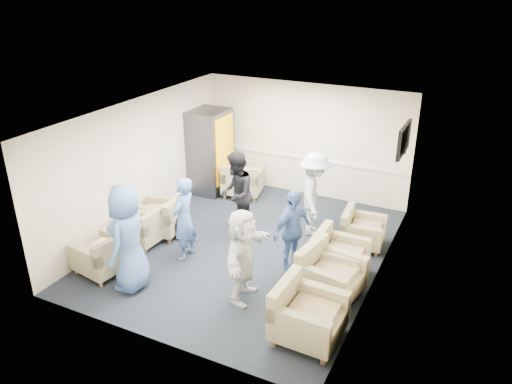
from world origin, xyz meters
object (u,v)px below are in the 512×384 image
at_px(armchair_left_mid, 144,228).
at_px(person_back_right, 314,194).
at_px(person_mid_left, 184,219).
at_px(person_front_right, 243,256).
at_px(armchair_right_midnear, 327,276).
at_px(person_back_left, 236,194).
at_px(person_front_left, 128,238).
at_px(armchair_right_near, 305,316).
at_px(armchair_right_far, 360,231).
at_px(vending_machine, 210,151).
at_px(person_mid_right, 292,231).
at_px(armchair_corner, 242,182).
at_px(armchair_right_midfar, 337,257).
at_px(armchair_left_far, 162,218).
at_px(armchair_left_near, 104,256).

bearing_deg(armchair_left_mid, person_back_right, 125.60).
relative_size(person_mid_left, person_front_right, 1.00).
relative_size(armchair_right_midnear, person_back_left, 0.61).
bearing_deg(person_front_left, armchair_right_near, 80.83).
bearing_deg(armchair_right_far, vending_machine, 70.31).
relative_size(armchair_right_far, vending_machine, 0.42).
relative_size(armchair_left_mid, person_front_right, 0.52).
distance_m(armchair_left_mid, person_back_right, 3.46).
relative_size(person_mid_left, person_mid_right, 1.05).
height_order(person_back_left, person_front_right, person_back_left).
bearing_deg(armchair_corner, armchair_right_far, 148.20).
bearing_deg(armchair_right_far, person_back_left, 99.26).
bearing_deg(armchair_right_far, person_mid_right, 141.75).
relative_size(armchair_right_midnear, person_mid_right, 0.69).
height_order(armchair_right_midfar, armchair_right_far, armchair_right_midfar).
distance_m(armchair_left_mid, armchair_right_far, 4.27).
distance_m(person_front_left, person_mid_left, 1.25).
relative_size(armchair_right_far, person_mid_left, 0.52).
xyz_separation_m(armchair_left_far, vending_machine, (-0.24, 2.37, 0.67)).
bearing_deg(vending_machine, person_front_left, -77.75).
relative_size(armchair_left_mid, armchair_right_far, 0.99).
distance_m(armchair_right_near, person_front_right, 1.41).
xyz_separation_m(armchair_left_mid, person_mid_right, (2.97, 0.41, 0.45)).
height_order(armchair_corner, person_back_left, person_back_left).
bearing_deg(person_mid_right, person_front_right, -176.78).
distance_m(person_front_left, person_mid_right, 2.82).
height_order(armchair_left_near, armchair_left_far, armchair_left_far).
bearing_deg(person_back_left, armchair_left_far, -85.67).
relative_size(person_back_left, person_back_right, 1.01).
bearing_deg(armchair_left_mid, armchair_corner, 169.31).
relative_size(person_front_left, person_front_right, 1.17).
relative_size(armchair_right_midfar, person_mid_left, 0.55).
distance_m(armchair_left_mid, armchair_right_near, 4.07).
bearing_deg(person_back_left, person_mid_right, 41.18).
bearing_deg(armchair_right_far, person_back_right, 80.70).
distance_m(armchair_left_far, person_back_right, 3.14).
distance_m(person_back_right, person_front_right, 2.66).
bearing_deg(armchair_right_midfar, armchair_left_far, 91.61).
height_order(armchair_right_far, person_mid_left, person_mid_left).
relative_size(armchair_left_mid, vending_machine, 0.42).
xyz_separation_m(armchair_right_midfar, person_mid_left, (-2.74, -0.66, 0.46)).
xyz_separation_m(armchair_right_near, person_front_left, (-3.12, -0.05, 0.56)).
xyz_separation_m(vending_machine, person_front_right, (2.77, -3.64, -0.21)).
height_order(armchair_right_midnear, armchair_right_midfar, armchair_right_midnear).
bearing_deg(armchair_right_midnear, armchair_right_far, 7.34).
relative_size(armchair_left_near, person_mid_right, 0.63).
bearing_deg(person_front_left, person_back_right, 136.28).
bearing_deg(person_back_right, person_back_left, 96.84).
bearing_deg(person_back_left, armchair_left_near, -53.18).
distance_m(armchair_left_far, armchair_corner, 2.49).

